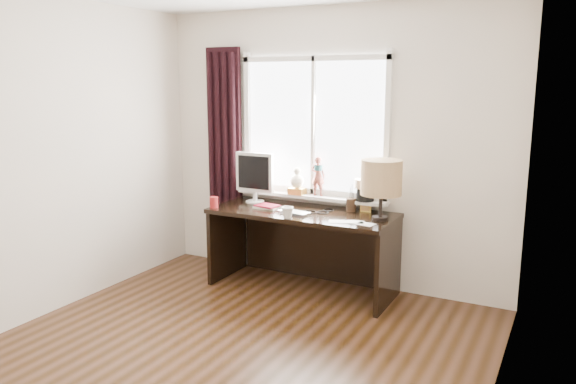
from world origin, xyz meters
The scene contains 17 objects.
floor centered at (0.00, 0.00, 0.00)m, with size 3.50×4.00×0.00m, color #4A2C1D.
wall_back centered at (0.00, 2.00, 1.30)m, with size 3.50×2.60×0.00m, color beige.
wall_left centered at (-1.75, 0.00, 1.30)m, with size 4.00×2.60×0.00m, color beige.
wall_right centered at (1.75, 0.00, 1.30)m, with size 4.00×2.60×0.00m, color beige.
laptop centered at (-0.12, 1.51, 0.76)m, with size 0.30×0.19×0.02m, color silver.
mug centered at (-0.10, 1.33, 0.80)m, with size 0.11×0.10×0.11m, color white.
red_cup centered at (-0.90, 1.37, 0.80)m, with size 0.08×0.08×0.10m, color maroon.
window centered at (-0.15, 1.95, 1.30)m, with size 1.52×0.22×1.40m.
curtain centered at (-1.13, 1.91, 1.12)m, with size 0.38×0.09×2.25m.
desk centered at (-0.10, 1.73, 0.51)m, with size 1.70×0.70×0.75m.
monitor centered at (-0.68, 1.75, 1.03)m, with size 0.40×0.18×0.49m.
notebook_stack centered at (-0.45, 1.59, 0.77)m, with size 0.24×0.18×0.03m.
brush_holder centered at (0.30, 1.83, 0.81)m, with size 0.09×0.09×0.25m.
icon_frame centered at (0.43, 1.87, 0.81)m, with size 0.10×0.03×0.13m.
table_lamp centered at (0.64, 1.64, 1.11)m, with size 0.35×0.35×0.52m.
loose_papers centered at (0.46, 1.44, 0.75)m, with size 0.41×0.20×0.00m.
desk_cables centered at (0.05, 1.67, 0.75)m, with size 0.28×0.32×0.01m.
Camera 1 is at (2.09, -2.86, 1.92)m, focal length 35.00 mm.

